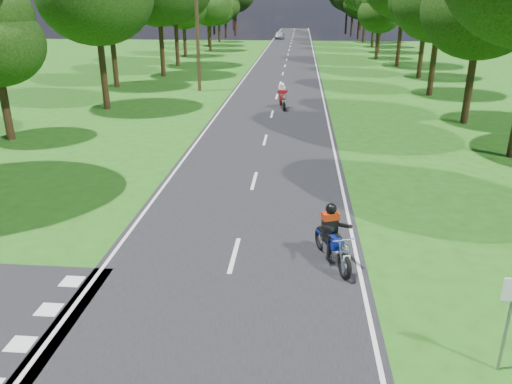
{
  "coord_description": "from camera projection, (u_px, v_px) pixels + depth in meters",
  "views": [
    {
      "loc": [
        1.63,
        -9.9,
        6.47
      ],
      "look_at": [
        0.42,
        4.0,
        1.1
      ],
      "focal_mm": 35.0,
      "sensor_mm": 36.0,
      "label": 1
    }
  ],
  "objects": [
    {
      "name": "distant_car",
      "position": [
        280.0,
        35.0,
        89.22
      ],
      "size": [
        1.77,
        4.09,
        1.38
      ],
      "primitive_type": "imported",
      "rotation": [
        0.0,
        0.0,
        -0.04
      ],
      "color": "silver",
      "rests_on": "main_road"
    },
    {
      "name": "rider_near_blue",
      "position": [
        333.0,
        235.0,
        12.83
      ],
      "size": [
        1.25,
        2.03,
        1.61
      ],
      "primitive_type": null,
      "rotation": [
        0.0,
        0.0,
        0.34
      ],
      "color": "#0D2397",
      "rests_on": "main_road"
    },
    {
      "name": "telegraph_pole",
      "position": [
        198.0,
        35.0,
        36.72
      ],
      "size": [
        1.2,
        0.26,
        8.0
      ],
      "color": "#382616",
      "rests_on": "ground"
    },
    {
      "name": "road_sign",
      "position": [
        511.0,
        309.0,
        8.86
      ],
      "size": [
        0.45,
        0.07,
        2.0
      ],
      "color": "slate",
      "rests_on": "ground"
    },
    {
      "name": "rider_far_red",
      "position": [
        282.0,
        96.0,
        31.6
      ],
      "size": [
        0.94,
        2.0,
        1.6
      ],
      "primitive_type": null,
      "rotation": [
        0.0,
        0.0,
        0.16
      ],
      "color": "#A2230C",
      "rests_on": "main_road"
    },
    {
      "name": "road_markings",
      "position": [
        285.0,
        61.0,
        56.41
      ],
      "size": [
        7.4,
        140.0,
        0.01
      ],
      "color": "silver",
      "rests_on": "main_road"
    },
    {
      "name": "main_road",
      "position": [
        287.0,
        60.0,
        58.14
      ],
      "size": [
        7.0,
        140.0,
        0.02
      ],
      "primitive_type": "cube",
      "color": "black",
      "rests_on": "ground"
    },
    {
      "name": "ground",
      "position": [
        223.0,
        296.0,
        11.66
      ],
      "size": [
        160.0,
        160.0,
        0.0
      ],
      "primitive_type": "plane",
      "color": "#244F12",
      "rests_on": "ground"
    }
  ]
}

